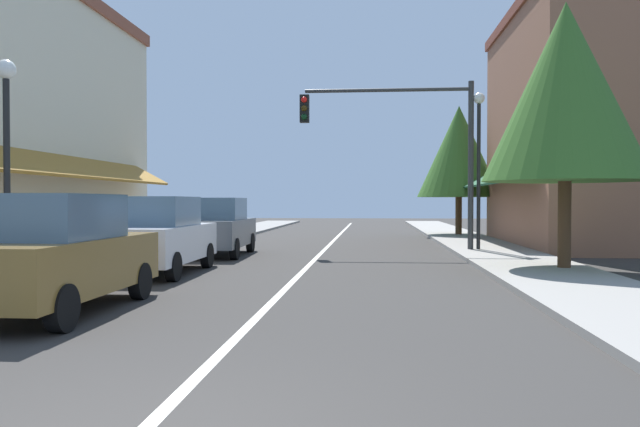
{
  "coord_description": "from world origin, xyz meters",
  "views": [
    {
      "loc": [
        1.65,
        -3.88,
        1.66
      ],
      "look_at": [
        0.16,
        13.84,
        1.32
      ],
      "focal_mm": 35.16,
      "sensor_mm": 36.0,
      "label": 1
    }
  ],
  "objects_px": {
    "street_lamp_left_near": "(7,133)",
    "tree_right_near": "(565,92)",
    "parked_car_second_left": "(158,236)",
    "traffic_signal_mast_arm": "(409,135)",
    "tree_right_far": "(459,152)",
    "parked_car_third_left": "(217,227)",
    "street_lamp_right_mid": "(479,146)",
    "parked_car_nearest_left": "(54,254)"
  },
  "relations": [
    {
      "from": "parked_car_third_left",
      "to": "street_lamp_left_near",
      "type": "xyz_separation_m",
      "value": [
        -2.02,
        -7.72,
        2.05
      ]
    },
    {
      "from": "parked_car_second_left",
      "to": "tree_right_near",
      "type": "distance_m",
      "value": 10.0
    },
    {
      "from": "parked_car_second_left",
      "to": "parked_car_third_left",
      "type": "distance_m",
      "value": 4.88
    },
    {
      "from": "street_lamp_right_mid",
      "to": "tree_right_far",
      "type": "distance_m",
      "value": 9.22
    },
    {
      "from": "parked_car_second_left",
      "to": "street_lamp_left_near",
      "type": "bearing_deg",
      "value": -123.48
    },
    {
      "from": "street_lamp_right_mid",
      "to": "tree_right_near",
      "type": "distance_m",
      "value": 5.67
    },
    {
      "from": "parked_car_second_left",
      "to": "traffic_signal_mast_arm",
      "type": "distance_m",
      "value": 9.4
    },
    {
      "from": "parked_car_nearest_left",
      "to": "tree_right_far",
      "type": "relative_size",
      "value": 0.67
    },
    {
      "from": "street_lamp_right_mid",
      "to": "tree_right_near",
      "type": "xyz_separation_m",
      "value": [
        1.06,
        -5.52,
        0.76
      ]
    },
    {
      "from": "parked_car_nearest_left",
      "to": "street_lamp_right_mid",
      "type": "bearing_deg",
      "value": 54.82
    },
    {
      "from": "parked_car_second_left",
      "to": "traffic_signal_mast_arm",
      "type": "relative_size",
      "value": 0.73
    },
    {
      "from": "traffic_signal_mast_arm",
      "to": "tree_right_far",
      "type": "bearing_deg",
      "value": 72.9
    },
    {
      "from": "parked_car_nearest_left",
      "to": "street_lamp_right_mid",
      "type": "relative_size",
      "value": 0.8
    },
    {
      "from": "street_lamp_right_mid",
      "to": "tree_right_near",
      "type": "bearing_deg",
      "value": -79.12
    },
    {
      "from": "parked_car_third_left",
      "to": "traffic_signal_mast_arm",
      "type": "xyz_separation_m",
      "value": [
        5.91,
        1.66,
        2.94
      ]
    },
    {
      "from": "tree_right_near",
      "to": "tree_right_far",
      "type": "relative_size",
      "value": 1.03
    },
    {
      "from": "street_lamp_right_mid",
      "to": "traffic_signal_mast_arm",
      "type": "bearing_deg",
      "value": -178.57
    },
    {
      "from": "street_lamp_right_mid",
      "to": "parked_car_third_left",
      "type": "bearing_deg",
      "value": -168.11
    },
    {
      "from": "traffic_signal_mast_arm",
      "to": "parked_car_nearest_left",
      "type": "bearing_deg",
      "value": -116.94
    },
    {
      "from": "parked_car_third_left",
      "to": "traffic_signal_mast_arm",
      "type": "height_order",
      "value": "traffic_signal_mast_arm"
    },
    {
      "from": "street_lamp_left_near",
      "to": "tree_right_near",
      "type": "bearing_deg",
      "value": 19.24
    },
    {
      "from": "street_lamp_right_mid",
      "to": "tree_right_far",
      "type": "bearing_deg",
      "value": 86.2
    },
    {
      "from": "tree_right_near",
      "to": "parked_car_third_left",
      "type": "bearing_deg",
      "value": 157.57
    },
    {
      "from": "parked_car_nearest_left",
      "to": "traffic_signal_mast_arm",
      "type": "distance_m",
      "value": 13.31
    },
    {
      "from": "parked_car_second_left",
      "to": "traffic_signal_mast_arm",
      "type": "bearing_deg",
      "value": 46.79
    },
    {
      "from": "street_lamp_left_near",
      "to": "street_lamp_right_mid",
      "type": "distance_m",
      "value": 13.88
    },
    {
      "from": "street_lamp_left_near",
      "to": "tree_right_near",
      "type": "height_order",
      "value": "tree_right_near"
    },
    {
      "from": "street_lamp_right_mid",
      "to": "tree_right_near",
      "type": "relative_size",
      "value": 0.82
    },
    {
      "from": "parked_car_second_left",
      "to": "street_lamp_right_mid",
      "type": "distance_m",
      "value": 10.91
    },
    {
      "from": "traffic_signal_mast_arm",
      "to": "street_lamp_right_mid",
      "type": "bearing_deg",
      "value": 1.43
    },
    {
      "from": "parked_car_nearest_left",
      "to": "parked_car_second_left",
      "type": "bearing_deg",
      "value": 91.97
    },
    {
      "from": "parked_car_second_left",
      "to": "street_lamp_right_mid",
      "type": "xyz_separation_m",
      "value": [
        8.31,
        6.59,
        2.56
      ]
    },
    {
      "from": "parked_car_nearest_left",
      "to": "parked_car_second_left",
      "type": "height_order",
      "value": "same"
    },
    {
      "from": "traffic_signal_mast_arm",
      "to": "tree_right_near",
      "type": "distance_m",
      "value": 6.39
    },
    {
      "from": "parked_car_second_left",
      "to": "parked_car_third_left",
      "type": "bearing_deg",
      "value": 87.8
    },
    {
      "from": "tree_right_far",
      "to": "street_lamp_right_mid",
      "type": "bearing_deg",
      "value": -93.8
    },
    {
      "from": "parked_car_nearest_left",
      "to": "parked_car_third_left",
      "type": "height_order",
      "value": "same"
    },
    {
      "from": "traffic_signal_mast_arm",
      "to": "tree_right_far",
      "type": "xyz_separation_m",
      "value": [
        2.84,
        9.24,
        0.17
      ]
    },
    {
      "from": "parked_car_second_left",
      "to": "traffic_signal_mast_arm",
      "type": "height_order",
      "value": "traffic_signal_mast_arm"
    },
    {
      "from": "parked_car_nearest_left",
      "to": "street_lamp_right_mid",
      "type": "xyz_separation_m",
      "value": [
        8.11,
        11.62,
        2.56
      ]
    },
    {
      "from": "street_lamp_left_near",
      "to": "tree_right_far",
      "type": "relative_size",
      "value": 0.7
    },
    {
      "from": "parked_car_third_left",
      "to": "tree_right_near",
      "type": "distance_m",
      "value": 10.5
    }
  ]
}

